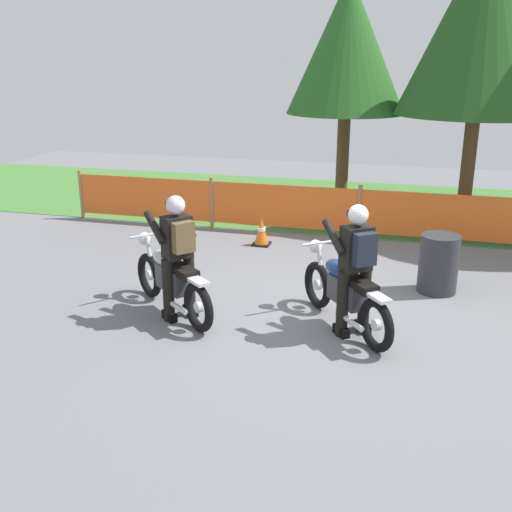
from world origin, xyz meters
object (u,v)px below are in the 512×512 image
rider_lead (356,263)px  motorcycle_trailing (171,279)px  rider_trailing (178,251)px  traffic_cone (261,231)px  spare_drum (439,264)px  motorcycle_lead (344,292)px

rider_lead → motorcycle_trailing: bearing=51.1°
rider_lead → rider_trailing: (-2.31, -0.12, 0.00)m
traffic_cone → spare_drum: size_ratio=0.60×
spare_drum → motorcycle_lead: bearing=-126.5°
rider_lead → spare_drum: (1.05, 1.79, -0.51)m
rider_lead → rider_trailing: bearing=54.6°
motorcycle_lead → motorcycle_trailing: size_ratio=1.02×
motorcycle_lead → traffic_cone: bearing=-7.0°
rider_lead → traffic_cone: (-2.09, 3.37, -0.69)m
motorcycle_trailing → spare_drum: 3.95m
rider_lead → traffic_cone: rider_lead is taller
motorcycle_trailing → rider_lead: (2.49, -0.02, 0.47)m
motorcycle_lead → rider_lead: (0.14, -0.18, 0.47)m
motorcycle_lead → rider_lead: size_ratio=1.02×
motorcycle_lead → traffic_cone: 3.74m
traffic_cone → spare_drum: bearing=-26.7°
motorcycle_trailing → spare_drum: (3.54, 1.77, -0.04)m
motorcycle_lead → rider_lead: rider_lead is taller
motorcycle_trailing → rider_trailing: size_ratio=1.00×
motorcycle_trailing → rider_lead: size_ratio=1.00×
motorcycle_trailing → traffic_cone: (0.39, 3.35, -0.22)m
motorcycle_lead → traffic_cone: motorcycle_lead is taller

